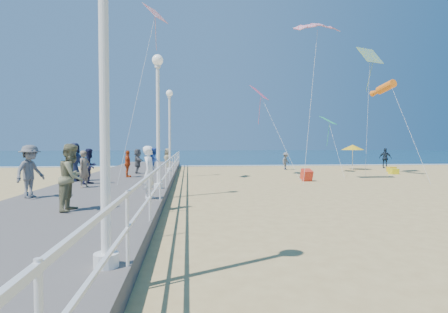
{
  "coord_description": "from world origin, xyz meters",
  "views": [
    {
      "loc": [
        -4.18,
        -14.12,
        2.17
      ],
      "look_at": [
        -2.5,
        2.0,
        1.6
      ],
      "focal_mm": 28.0,
      "sensor_mm": 36.0,
      "label": 1
    }
  ],
  "objects": [
    {
      "name": "beach_walker_b",
      "position": [
        13.63,
        15.75,
        0.92
      ],
      "size": [
        1.07,
        1.08,
        1.83
      ],
      "primitive_type": "imported",
      "rotation": [
        0.0,
        0.0,
        2.34
      ],
      "color": "#1A2839",
      "rests_on": "ground"
    },
    {
      "name": "ground",
      "position": [
        0.0,
        0.0,
        0.0
      ],
      "size": [
        160.0,
        160.0,
        0.0
      ],
      "primitive_type": "plane",
      "color": "tan",
      "rests_on": "ground"
    },
    {
      "name": "lamp_post_far",
      "position": [
        -5.35,
        9.0,
        3.66
      ],
      "size": [
        0.44,
        0.44,
        5.32
      ],
      "color": "white",
      "rests_on": "boardwalk"
    },
    {
      "name": "toddler_held",
      "position": [
        -5.26,
        -2.52,
        1.65
      ],
      "size": [
        0.38,
        0.44,
        0.8
      ],
      "primitive_type": "imported",
      "rotation": [
        0.0,
        0.0,
        1.36
      ],
      "color": "blue",
      "rests_on": "boardwalk"
    },
    {
      "name": "beach_chair_left",
      "position": [
        10.73,
        9.79,
        0.2
      ],
      "size": [
        0.55,
        0.55,
        0.4
      ],
      "primitive_type": "cube",
      "color": "yellow",
      "rests_on": "ground"
    },
    {
      "name": "kite_diamond_pink",
      "position": [
        0.79,
        9.84,
        5.73
      ],
      "size": [
        1.57,
        1.71,
        0.93
      ],
      "primitive_type": "cube",
      "rotation": [
        0.73,
        0.0,
        1.09
      ],
      "color": "#D95076"
    },
    {
      "name": "spectator_7",
      "position": [
        -8.53,
        1.95,
        1.19
      ],
      "size": [
        0.84,
        0.94,
        1.58
      ],
      "primitive_type": "imported",
      "rotation": [
        0.0,
        0.0,
        1.18
      ],
      "color": "#1B1D3C",
      "rests_on": "boardwalk"
    },
    {
      "name": "spectator_3",
      "position": [
        -7.4,
        5.04,
        1.12
      ],
      "size": [
        0.39,
        0.86,
        1.45
      ],
      "primitive_type": "imported",
      "rotation": [
        0.0,
        0.0,
        1.62
      ],
      "color": "#C64718",
      "rests_on": "boardwalk"
    },
    {
      "name": "spectator_2",
      "position": [
        -9.34,
        -2.06,
        1.27
      ],
      "size": [
        0.99,
        1.28,
        1.75
      ],
      "primitive_type": "imported",
      "rotation": [
        0.0,
        0.0,
        1.23
      ],
      "color": "#5C5D61",
      "rests_on": "boardwalk"
    },
    {
      "name": "woman_holding_toddler",
      "position": [
        -5.41,
        -2.67,
        1.26
      ],
      "size": [
        0.53,
        0.7,
        1.72
      ],
      "primitive_type": "imported",
      "rotation": [
        0.0,
        0.0,
        1.36
      ],
      "color": "white",
      "rests_on": "boardwalk"
    },
    {
      "name": "railing",
      "position": [
        -5.05,
        0.0,
        1.25
      ],
      "size": [
        0.05,
        42.0,
        0.55
      ],
      "color": "white",
      "rests_on": "boardwalk"
    },
    {
      "name": "beach_walker_a",
      "position": [
        4.13,
        14.84,
        0.75
      ],
      "size": [
        1.07,
        1.08,
        1.49
      ],
      "primitive_type": "imported",
      "rotation": [
        0.0,
        0.0,
        0.79
      ],
      "color": "slate",
      "rests_on": "ground"
    },
    {
      "name": "kite_parafoil",
      "position": [
        3.16,
        5.21,
        8.94
      ],
      "size": [
        2.59,
        0.94,
        0.65
      ],
      "primitive_type": null,
      "rotation": [
        0.44,
        0.0,
        0.0
      ],
      "color": "#C9173E"
    },
    {
      "name": "kite_diamond_redwhite",
      "position": [
        -5.98,
        6.37,
        9.64
      ],
      "size": [
        1.43,
        1.57,
        0.93
      ],
      "primitive_type": "cube",
      "rotation": [
        0.79,
        0.0,
        1.06
      ],
      "color": "red"
    },
    {
      "name": "beach_chair_right",
      "position": [
        11.78,
        11.77,
        0.2
      ],
      "size": [
        0.55,
        0.55,
        0.4
      ],
      "primitive_type": "cube",
      "color": "yellow",
      "rests_on": "ground"
    },
    {
      "name": "lamp_post_near",
      "position": [
        -5.35,
        -9.0,
        3.66
      ],
      "size": [
        0.44,
        0.44,
        5.32
      ],
      "color": "white",
      "rests_on": "boardwalk"
    },
    {
      "name": "spectator_4",
      "position": [
        -9.59,
        3.24,
        1.32
      ],
      "size": [
        0.86,
        1.05,
        1.85
      ],
      "primitive_type": "imported",
      "rotation": [
        0.0,
        0.0,
        1.22
      ],
      "color": "#1A2039",
      "rests_on": "boardwalk"
    },
    {
      "name": "ocean",
      "position": [
        0.0,
        65.0,
        0.01
      ],
      "size": [
        160.0,
        90.0,
        0.05
      ],
      "primitive_type": "cube",
      "color": "#0B2C46",
      "rests_on": "ground"
    },
    {
      "name": "kite_windsock",
      "position": [
        9.36,
        8.65,
        6.09
      ],
      "size": [
        0.97,
        2.47,
        1.04
      ],
      "primitive_type": "cylinder",
      "rotation": [
        1.36,
        0.0,
        0.17
      ],
      "color": "orange"
    },
    {
      "name": "kite_diamond_multi",
      "position": [
        8.96,
        10.1,
        8.59
      ],
      "size": [
        1.9,
        1.54,
        1.27
      ],
      "primitive_type": "cube",
      "rotation": [
        0.88,
        0.0,
        0.34
      ],
      "color": "blue"
    },
    {
      "name": "spectator_6",
      "position": [
        -8.38,
        0.63,
        1.16
      ],
      "size": [
        0.58,
        0.66,
        1.51
      ],
      "primitive_type": "imported",
      "rotation": [
        0.0,
        0.0,
        1.09
      ],
      "color": "#7B6855",
      "rests_on": "boardwalk"
    },
    {
      "name": "spectator_5",
      "position": [
        -7.18,
        7.31,
        1.15
      ],
      "size": [
        0.79,
        1.45,
        1.5
      ],
      "primitive_type": "imported",
      "rotation": [
        0.0,
        0.0,
        1.83
      ],
      "color": "#4F4F53",
      "rests_on": "boardwalk"
    },
    {
      "name": "beach_umbrella",
      "position": [
        9.86,
        14.42,
        1.91
      ],
      "size": [
        1.9,
        1.9,
        2.14
      ],
      "color": "white",
      "rests_on": "ground"
    },
    {
      "name": "beach_walker_c",
      "position": [
        -5.76,
        13.8,
        0.92
      ],
      "size": [
        0.96,
        1.07,
        1.84
      ],
      "primitive_type": "imported",
      "rotation": [
        0.0,
        0.0,
        -1.05
      ],
      "color": "#817759",
      "rests_on": "ground"
    },
    {
      "name": "spectator_1",
      "position": [
        -7.25,
        -4.47,
        1.29
      ],
      "size": [
        0.73,
        0.91,
        1.78
      ],
      "primitive_type": "imported",
      "rotation": [
        0.0,
        0.0,
        1.51
      ],
      "color": "#7C7A56",
      "rests_on": "boardwalk"
    },
    {
      "name": "boardwalk",
      "position": [
        -7.5,
        0.0,
        0.2
      ],
      "size": [
        5.0,
        44.0,
        0.4
      ],
      "primitive_type": "cube",
      "color": "#68635E",
      "rests_on": "ground"
    },
    {
      "name": "surf_line",
      "position": [
        0.0,
        20.5,
        0.03
      ],
      "size": [
        160.0,
        1.2,
        0.04
      ],
      "primitive_type": "cube",
      "color": "white",
      "rests_on": "ground"
    },
    {
      "name": "box_kite",
      "position": [
        2.78,
        5.74,
        0.3
      ],
      "size": [
        0.62,
        0.76,
        0.74
      ],
      "primitive_type": "cube",
      "rotation": [
        0.31,
        0.0,
        0.11
      ],
      "color": "red",
      "rests_on": "ground"
    },
    {
      "name": "kite_diamond_green",
      "position": [
        6.58,
        11.79,
        4.0
      ],
      "size": [
        1.63,
        1.66,
        0.63
      ],
      "primitive_type": "cube",
      "rotation": [
        0.51,
        0.0,
        0.92
      ],
      "color": "#25AD6F"
    },
    {
      "name": "lamp_post_mid",
      "position": [
        -5.35,
        0.0,
        3.66
      ],
      "size": [
        0.44,
        0.44,
        5.32
      ],
      "color": "white",
      "rests_on": "boardwalk"
    }
  ]
}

